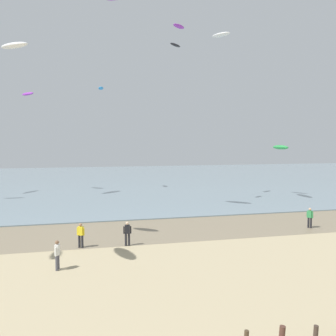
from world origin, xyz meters
name	(u,v)px	position (x,y,z in m)	size (l,w,h in m)	color
wet_sand_strip	(123,232)	(0.00, 21.85, 0.00)	(120.00, 8.05, 0.01)	#84755B
sea	(100,180)	(0.00, 60.87, 0.05)	(160.00, 70.00, 0.10)	gray
person_mid_beach	(81,235)	(-3.33, 18.20, 0.92)	(0.52, 0.36, 1.71)	#232328
person_by_waterline	(310,217)	(15.49, 19.62, 0.92)	(0.37, 0.51, 1.71)	#232328
person_left_flank	(127,233)	(-0.15, 17.91, 0.92)	(0.57, 0.25, 1.71)	#232328
person_right_flank	(57,254)	(-4.62, 14.04, 0.92)	(0.30, 0.55, 1.71)	#4C4C56
kite_aloft_2	(280,147)	(20.95, 33.82, 6.55)	(3.38, 1.08, 0.54)	green
kite_aloft_4	(14,45)	(-7.45, 19.54, 13.73)	(2.39, 0.77, 0.38)	white
kite_aloft_5	(175,45)	(7.04, 32.45, 17.85)	(1.83, 0.58, 0.29)	black
kite_aloft_6	(28,94)	(-10.32, 46.99, 13.84)	(2.50, 0.80, 0.40)	purple
kite_aloft_8	(101,88)	(-0.34, 46.49, 14.87)	(2.19, 0.70, 0.35)	#2384D1
kite_aloft_11	(179,26)	(8.41, 36.13, 21.05)	(2.07, 0.66, 0.33)	purple
kite_aloft_12	(221,35)	(12.92, 33.85, 19.72)	(2.44, 0.78, 0.39)	white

